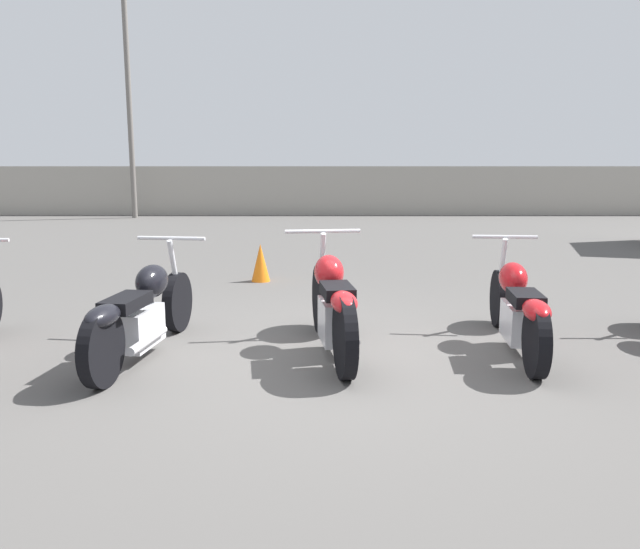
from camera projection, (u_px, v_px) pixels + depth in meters
name	position (u px, v px, depth m)	size (l,w,h in m)	color
ground_plane	(320.00, 360.00, 5.25)	(60.00, 60.00, 0.00)	#514F4C
fence_back	(319.00, 191.00, 19.94)	(40.00, 0.04, 1.55)	#9E998E
light_pole_left	(126.00, 62.00, 18.31)	(0.70, 0.35, 7.79)	slate
motorcycle_slot_1	(141.00, 313.00, 5.27)	(0.66, 2.16, 0.95)	black
motorcycle_slot_2	(332.00, 306.00, 5.37)	(0.71, 2.02, 1.02)	black
motorcycle_slot_3	(516.00, 308.00, 5.47)	(0.62, 2.13, 0.94)	black
traffic_cone_near	(259.00, 263.00, 8.74)	(0.26, 0.26, 0.53)	orange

